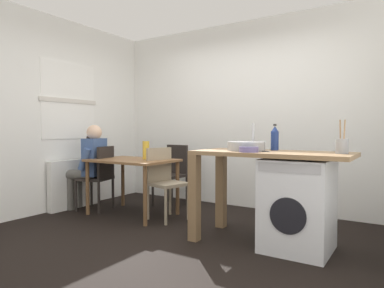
% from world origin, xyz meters
% --- Properties ---
extents(ground_plane, '(5.46, 5.46, 0.00)m').
position_xyz_m(ground_plane, '(0.00, 0.00, 0.00)').
color(ground_plane, black).
extents(wall_back, '(4.60, 0.10, 2.70)m').
position_xyz_m(wall_back, '(0.00, 1.75, 1.35)').
color(wall_back, white).
rests_on(wall_back, ground_plane).
extents(wall_window_side, '(0.12, 3.80, 2.70)m').
position_xyz_m(wall_window_side, '(-2.15, 0.00, 1.35)').
color(wall_window_side, white).
rests_on(wall_window_side, ground_plane).
extents(radiator, '(0.10, 0.80, 0.70)m').
position_xyz_m(radiator, '(-2.02, 0.30, 0.35)').
color(radiator, white).
rests_on(radiator, ground_plane).
extents(dining_table, '(1.10, 0.76, 0.74)m').
position_xyz_m(dining_table, '(-1.04, 0.47, 0.64)').
color(dining_table, brown).
rests_on(dining_table, ground_plane).
extents(chair_person_seat, '(0.49, 0.49, 0.90)m').
position_xyz_m(chair_person_seat, '(-1.59, 0.39, 0.51)').
color(chair_person_seat, black).
rests_on(chair_person_seat, ground_plane).
extents(chair_opposite, '(0.49, 0.49, 0.90)m').
position_xyz_m(chair_opposite, '(-0.56, 0.54, 0.51)').
color(chair_opposite, gray).
rests_on(chair_opposite, ground_plane).
extents(chair_spare_by_wall, '(0.42, 0.42, 0.90)m').
position_xyz_m(chair_spare_by_wall, '(-0.94, 1.25, 0.51)').
color(chair_spare_by_wall, black).
rests_on(chair_spare_by_wall, ground_plane).
extents(seated_person, '(0.55, 0.54, 1.20)m').
position_xyz_m(seated_person, '(-1.74, 0.35, 0.67)').
color(seated_person, '#595651').
rests_on(seated_person, ground_plane).
extents(kitchen_counter, '(1.50, 0.68, 0.92)m').
position_xyz_m(kitchen_counter, '(0.72, 0.30, 0.76)').
color(kitchen_counter, olive).
rests_on(kitchen_counter, ground_plane).
extents(washing_machine, '(0.60, 0.61, 0.86)m').
position_xyz_m(washing_machine, '(1.19, 0.30, 0.43)').
color(washing_machine, silver).
rests_on(washing_machine, ground_plane).
extents(sink_basin, '(0.38, 0.38, 0.09)m').
position_xyz_m(sink_basin, '(0.67, 0.30, 0.97)').
color(sink_basin, '#9EA0A5').
rests_on(sink_basin, kitchen_counter).
extents(tap, '(0.02, 0.02, 0.28)m').
position_xyz_m(tap, '(0.67, 0.48, 1.06)').
color(tap, '#B2B2B7').
rests_on(tap, kitchen_counter).
extents(bottle_tall_green, '(0.08, 0.08, 0.27)m').
position_xyz_m(bottle_tall_green, '(0.89, 0.52, 1.04)').
color(bottle_tall_green, navy).
rests_on(bottle_tall_green, kitchen_counter).
extents(mixing_bowl, '(0.18, 0.18, 0.05)m').
position_xyz_m(mixing_bowl, '(0.78, 0.10, 0.95)').
color(mixing_bowl, slate).
rests_on(mixing_bowl, kitchen_counter).
extents(utensil_crock, '(0.11, 0.11, 0.30)m').
position_xyz_m(utensil_crock, '(1.56, 0.35, 0.99)').
color(utensil_crock, gray).
rests_on(utensil_crock, kitchen_counter).
extents(vase, '(0.09, 0.09, 0.24)m').
position_xyz_m(vase, '(-0.89, 0.57, 0.86)').
color(vase, gold).
rests_on(vase, dining_table).
extents(scissors, '(0.15, 0.06, 0.01)m').
position_xyz_m(scissors, '(0.88, 0.20, 0.92)').
color(scissors, '#B2B2B7').
rests_on(scissors, kitchen_counter).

